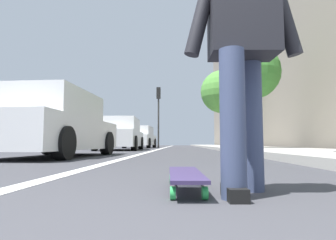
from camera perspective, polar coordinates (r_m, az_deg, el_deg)
name	(u,v)px	position (r m, az deg, el deg)	size (l,w,h in m)	color
ground_plane	(180,152)	(10.57, 2.51, -6.46)	(80.00, 80.00, 0.00)	#38383D
lane_stripe_white	(165,148)	(20.59, -0.64, -5.67)	(52.00, 0.16, 0.01)	silver
sidewalk_curb	(230,147)	(18.85, 12.47, -5.44)	(52.00, 3.20, 0.14)	#9E9B93
building_facade	(251,67)	(24.12, 16.57, 10.38)	(40.00, 1.20, 13.11)	gray
skateboard	(185,175)	(1.82, 3.57, -11.24)	(0.85, 0.23, 0.11)	green
skater_person	(242,38)	(1.82, 14.91, 15.95)	(0.47, 0.72, 1.64)	#384260
parked_car_near	(55,126)	(6.85, -22.16, -1.14)	(4.18, 2.00, 1.47)	silver
parked_car_mid	(120,135)	(13.27, -9.75, -3.00)	(4.55, 2.03, 1.48)	silver
parked_car_far	(140,138)	(19.83, -5.68, -3.59)	(4.64, 1.98, 1.50)	silver
traffic_light	(159,106)	(19.78, -1.95, 2.89)	(0.33, 0.28, 4.28)	#2D2D2D
street_tree_mid	(253,73)	(11.59, 16.89, 9.20)	(2.14, 2.14, 4.16)	brown
street_tree_far	(222,92)	(19.26, 11.01, 5.66)	(2.90, 2.90, 5.24)	brown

